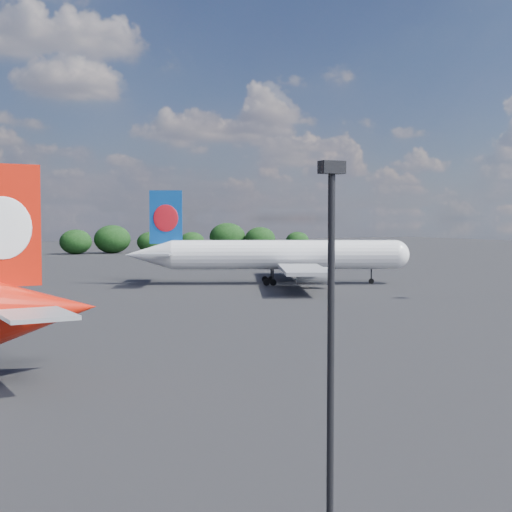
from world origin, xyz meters
name	(u,v)px	position (x,y,z in m)	size (l,w,h in m)	color
china_southern_airliner	(274,256)	(46.31, 72.57, 4.51)	(43.51, 41.90, 14.80)	white
apron_lamp_post	(330,396)	(5.43, -15.56, 6.46)	(0.55, 0.30, 11.61)	black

